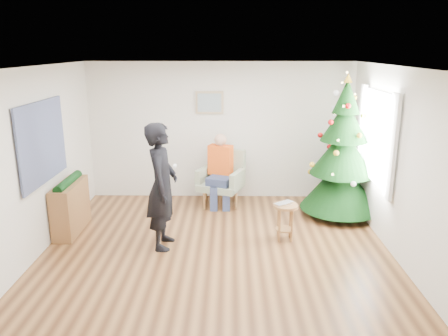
{
  "coord_description": "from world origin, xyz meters",
  "views": [
    {
      "loc": [
        0.2,
        -5.69,
        2.84
      ],
      "look_at": [
        0.1,
        0.6,
        1.1
      ],
      "focal_mm": 35.0,
      "sensor_mm": 36.0,
      "label": 1
    }
  ],
  "objects_px": {
    "stool": "(285,222)",
    "standing_man": "(162,186)",
    "console": "(71,207)",
    "christmas_tree": "(343,154)",
    "armchair": "(222,185)"
  },
  "relations": [
    {
      "from": "stool",
      "to": "standing_man",
      "type": "height_order",
      "value": "standing_man"
    },
    {
      "from": "stool",
      "to": "console",
      "type": "distance_m",
      "value": 3.37
    },
    {
      "from": "christmas_tree",
      "to": "standing_man",
      "type": "relative_size",
      "value": 1.32
    },
    {
      "from": "christmas_tree",
      "to": "standing_man",
      "type": "height_order",
      "value": "christmas_tree"
    },
    {
      "from": "armchair",
      "to": "standing_man",
      "type": "xyz_separation_m",
      "value": [
        -0.82,
        -1.82,
        0.55
      ]
    },
    {
      "from": "console",
      "to": "armchair",
      "type": "bearing_deg",
      "value": 28.39
    },
    {
      "from": "armchair",
      "to": "console",
      "type": "distance_m",
      "value": 2.71
    },
    {
      "from": "armchair",
      "to": "standing_man",
      "type": "relative_size",
      "value": 0.55
    },
    {
      "from": "christmas_tree",
      "to": "stool",
      "type": "distance_m",
      "value": 1.69
    },
    {
      "from": "standing_man",
      "to": "christmas_tree",
      "type": "bearing_deg",
      "value": -64.79
    },
    {
      "from": "stool",
      "to": "console",
      "type": "xyz_separation_m",
      "value": [
        -3.36,
        0.26,
        0.11
      ]
    },
    {
      "from": "christmas_tree",
      "to": "console",
      "type": "height_order",
      "value": "christmas_tree"
    },
    {
      "from": "christmas_tree",
      "to": "standing_man",
      "type": "bearing_deg",
      "value": -156.05
    },
    {
      "from": "christmas_tree",
      "to": "console",
      "type": "distance_m",
      "value": 4.55
    },
    {
      "from": "armchair",
      "to": "standing_man",
      "type": "bearing_deg",
      "value": -92.58
    }
  ]
}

